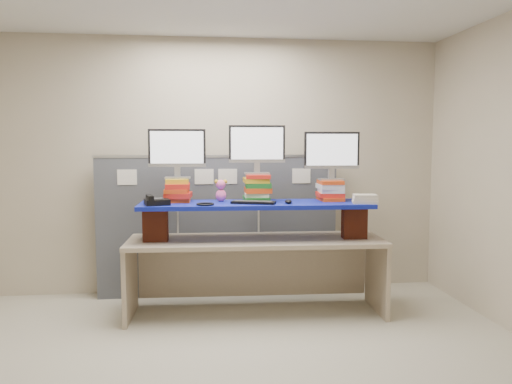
{
  "coord_description": "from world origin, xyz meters",
  "views": [
    {
      "loc": [
        -0.21,
        -3.55,
        1.65
      ],
      "look_at": [
        0.33,
        1.12,
        1.19
      ],
      "focal_mm": 35.0,
      "sensor_mm": 36.0,
      "label": 1
    }
  ],
  "objects": [
    {
      "name": "book_stack_center",
      "position": [
        0.36,
        1.24,
        1.22
      ],
      "size": [
        0.27,
        0.32,
        0.26
      ],
      "color": "#196123",
      "rests_on": "blue_board"
    },
    {
      "name": "book_stack_right",
      "position": [
        1.08,
        1.22,
        1.19
      ],
      "size": [
        0.26,
        0.31,
        0.2
      ],
      "color": "#DC4514",
      "rests_on": "blue_board"
    },
    {
      "name": "monitor_left",
      "position": [
        -0.41,
        1.27,
        1.58
      ],
      "size": [
        0.54,
        0.16,
        0.47
      ],
      "rotation": [
        0.0,
        0.0,
        -0.04
      ],
      "color": "#9C9CA1",
      "rests_on": "book_stack_left"
    },
    {
      "name": "cubicle_partition",
      "position": [
        -0.0,
        1.78,
        0.77
      ],
      "size": [
        2.6,
        0.06,
        1.53
      ],
      "color": "#444850",
      "rests_on": "ground"
    },
    {
      "name": "keyboard",
      "position": [
        0.3,
        1.03,
        1.1
      ],
      "size": [
        0.43,
        0.26,
        0.03
      ],
      "rotation": [
        0.0,
        0.0,
        -0.33
      ],
      "color": "black",
      "rests_on": "blue_board"
    },
    {
      "name": "brick_pier_right",
      "position": [
        1.27,
        1.04,
        0.9
      ],
      "size": [
        0.23,
        0.13,
        0.31
      ],
      "primitive_type": "cube",
      "rotation": [
        0.0,
        0.0,
        -0.04
      ],
      "color": "maroon",
      "rests_on": "desk"
    },
    {
      "name": "room",
      "position": [
        0.0,
        0.0,
        1.4
      ],
      "size": [
        5.0,
        4.0,
        2.8
      ],
      "color": "#C0B49E",
      "rests_on": "ground"
    },
    {
      "name": "mouse",
      "position": [
        0.62,
        1.01,
        1.11
      ],
      "size": [
        0.08,
        0.12,
        0.04
      ],
      "primitive_type": "ellipsoid",
      "rotation": [
        0.0,
        0.0,
        -0.07
      ],
      "color": "black",
      "rests_on": "blue_board"
    },
    {
      "name": "headset",
      "position": [
        -0.15,
        0.97,
        1.1
      ],
      "size": [
        0.17,
        0.17,
        0.02
      ],
      "primitive_type": "torus",
      "rotation": [
        0.0,
        0.0,
        0.06
      ],
      "color": "black",
      "rests_on": "blue_board"
    },
    {
      "name": "monitor_right",
      "position": [
        1.09,
        1.21,
        1.56
      ],
      "size": [
        0.54,
        0.16,
        0.47
      ],
      "rotation": [
        0.0,
        0.0,
        -0.04
      ],
      "color": "#9C9CA1",
      "rests_on": "book_stack_right"
    },
    {
      "name": "monitor_center",
      "position": [
        0.35,
        1.24,
        1.62
      ],
      "size": [
        0.54,
        0.16,
        0.47
      ],
      "rotation": [
        0.0,
        0.0,
        -0.04
      ],
      "color": "#9C9CA1",
      "rests_on": "book_stack_center"
    },
    {
      "name": "desk_phone",
      "position": [
        -0.6,
        1.04,
        1.13
      ],
      "size": [
        0.25,
        0.24,
        0.09
      ],
      "rotation": [
        0.0,
        0.0,
        0.24
      ],
      "color": "black",
      "rests_on": "blue_board"
    },
    {
      "name": "blue_board",
      "position": [
        0.33,
        1.12,
        1.07
      ],
      "size": [
        2.21,
        0.63,
        0.04
      ],
      "primitive_type": "cube",
      "rotation": [
        0.0,
        0.0,
        -0.04
      ],
      "color": "#0A1285",
      "rests_on": "brick_pier_left"
    },
    {
      "name": "binder_stack",
      "position": [
        1.34,
        0.95,
        1.13
      ],
      "size": [
        0.26,
        0.23,
        0.08
      ],
      "rotation": [
        0.0,
        0.0,
        -0.2
      ],
      "color": "beige",
      "rests_on": "blue_board"
    },
    {
      "name": "brick_pier_left",
      "position": [
        -0.61,
        1.11,
        0.9
      ],
      "size": [
        0.23,
        0.13,
        0.31
      ],
      "primitive_type": "cube",
      "rotation": [
        0.0,
        0.0,
        -0.04
      ],
      "color": "maroon",
      "rests_on": "desk"
    },
    {
      "name": "desk",
      "position": [
        0.33,
        1.12,
        0.59
      ],
      "size": [
        2.46,
        0.8,
        0.74
      ],
      "rotation": [
        0.0,
        0.0,
        -0.04
      ],
      "color": "tan",
      "rests_on": "ground"
    },
    {
      "name": "book_stack_left",
      "position": [
        -0.41,
        1.27,
        1.2
      ],
      "size": [
        0.27,
        0.31,
        0.22
      ],
      "color": "#DC4514",
      "rests_on": "blue_board"
    },
    {
      "name": "plush_toy",
      "position": [
        0.0,
        1.25,
        1.2
      ],
      "size": [
        0.12,
        0.09,
        0.21
      ],
      "rotation": [
        0.0,
        0.0,
        -0.23
      ],
      "color": "pink",
      "rests_on": "blue_board"
    }
  ]
}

